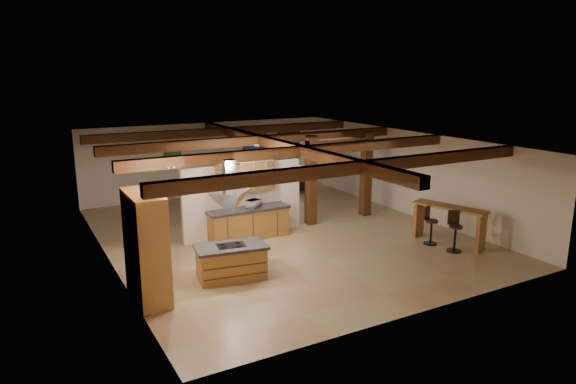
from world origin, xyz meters
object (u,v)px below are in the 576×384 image
object	(u,v)px
bar_counter	(449,218)
sofa	(281,183)
dining_table	(224,206)
kitchen_island	(231,261)

from	to	relation	value
bar_counter	sofa	bearing A→B (deg)	96.92
dining_table	sofa	bearing A→B (deg)	12.66
kitchen_island	sofa	world-z (taller)	kitchen_island
kitchen_island	dining_table	xyz separation A→B (m)	(1.93, 5.28, -0.09)
dining_table	sofa	xyz separation A→B (m)	(3.54, 2.40, -0.05)
kitchen_island	sofa	size ratio (longest dim) A/B	0.91
kitchen_island	sofa	bearing A→B (deg)	54.53
dining_table	sofa	world-z (taller)	dining_table
kitchen_island	bar_counter	xyz separation A→B (m)	(6.49, -0.68, 0.33)
kitchen_island	dining_table	world-z (taller)	kitchen_island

